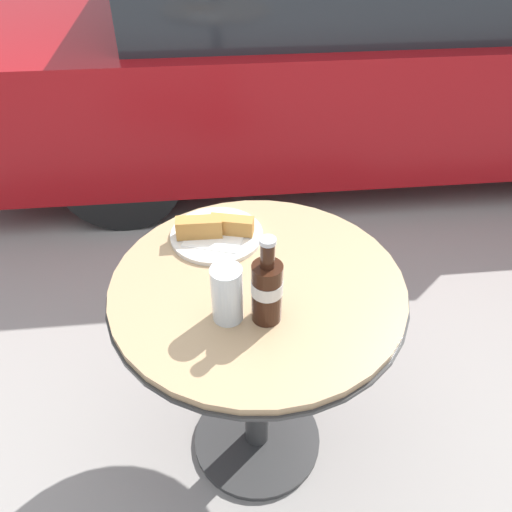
% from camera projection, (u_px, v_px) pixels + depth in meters
% --- Properties ---
extents(ground_plane, '(30.00, 30.00, 0.00)m').
position_uv_depth(ground_plane, '(257.00, 439.00, 1.66)').
color(ground_plane, gray).
extents(bistro_table, '(0.73, 0.73, 0.71)m').
position_uv_depth(bistro_table, '(257.00, 330.00, 1.31)').
color(bistro_table, '#333333').
rests_on(bistro_table, ground_plane).
extents(cola_bottle_left, '(0.07, 0.07, 0.22)m').
position_uv_depth(cola_bottle_left, '(267.00, 289.00, 1.06)').
color(cola_bottle_left, '#33190F').
rests_on(cola_bottle_left, bistro_table).
extents(drinking_glass, '(0.07, 0.07, 0.14)m').
position_uv_depth(drinking_glass, '(227.00, 296.00, 1.07)').
color(drinking_glass, silver).
rests_on(drinking_glass, bistro_table).
extents(lunch_plate_near, '(0.25, 0.25, 0.07)m').
position_uv_depth(lunch_plate_near, '(216.00, 232.00, 1.33)').
color(lunch_plate_near, silver).
rests_on(lunch_plate_near, bistro_table).
extents(parked_car, '(4.31, 1.77, 1.24)m').
position_uv_depth(parked_car, '(347.00, 48.00, 2.95)').
color(parked_car, '#9E0F14').
rests_on(parked_car, ground_plane).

